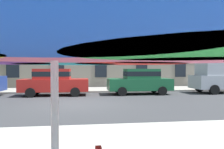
{
  "coord_description": "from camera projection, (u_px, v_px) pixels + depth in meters",
  "views": [
    {
      "loc": [
        0.44,
        -10.66,
        1.74
      ],
      "look_at": [
        2.25,
        3.2,
        1.4
      ],
      "focal_mm": 33.73,
      "sensor_mm": 36.0,
      "label": 1
    }
  ],
  "objects": [
    {
      "name": "ground_plane",
      "position": [
        76.0,
        104.0,
        10.55
      ],
      "size": [
        120.0,
        120.0,
        0.0
      ],
      "primitive_type": "plane",
      "color": "#38383A"
    },
    {
      "name": "sidewalk_far",
      "position": [
        79.0,
        90.0,
        17.29
      ],
      "size": [
        56.0,
        3.6,
        0.12
      ],
      "primitive_type": "cube",
      "color": "#9E998E",
      "rests_on": "ground"
    },
    {
      "name": "apartment_building",
      "position": [
        81.0,
        17.0,
        25.22
      ],
      "size": [
        39.23,
        12.08,
        16.0
      ],
      "color": "gray",
      "rests_on": "ground"
    },
    {
      "name": "sedan_red",
      "position": [
        54.0,
        81.0,
        13.99
      ],
      "size": [
        4.4,
        1.98,
        1.78
      ],
      "color": "#B21E19",
      "rests_on": "ground"
    },
    {
      "name": "sedan_green",
      "position": [
        140.0,
        81.0,
        14.75
      ],
      "size": [
        4.4,
        1.98,
        1.78
      ],
      "color": "#195933",
      "rests_on": "ground"
    },
    {
      "name": "pickup_silver",
      "position": [
        223.0,
        79.0,
        15.58
      ],
      "size": [
        5.1,
        2.12,
        2.2
      ],
      "color": "#A8AAB2",
      "rests_on": "ground"
    },
    {
      "name": "patio_umbrella",
      "position": [
        54.0,
        35.0,
        1.61
      ],
      "size": [
        3.45,
        3.45,
        2.26
      ],
      "color": "silver",
      "rests_on": "ground"
    }
  ]
}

